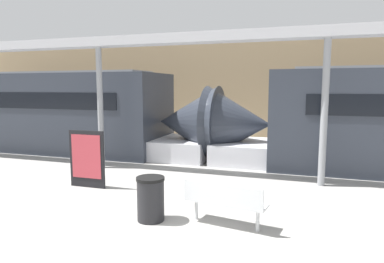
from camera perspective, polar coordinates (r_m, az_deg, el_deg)
ground_plane at (r=6.10m, az=-10.26°, el=-17.75°), size 60.00×60.00×0.00m
station_wall at (r=17.29m, az=9.16°, el=7.02°), size 56.00×0.20×5.00m
train_right at (r=15.84m, az=-23.93°, el=2.90°), size 15.33×2.93×3.20m
bench_near at (r=6.47m, az=5.40°, el=-11.27°), size 1.59×0.69×0.84m
trash_bin at (r=6.80m, az=-6.91°, el=-11.05°), size 0.55×0.55×0.86m
poster_board at (r=9.23m, az=-17.11°, el=-4.37°), size 1.00×0.07×1.48m
support_column_near at (r=11.24m, az=-15.03°, el=3.70°), size 0.18×0.18×3.81m
support_column_far at (r=9.46m, az=21.18°, el=2.82°), size 0.18×0.18×3.81m
canopy_beam at (r=11.31m, az=-15.39°, el=14.11°), size 28.00×0.60×0.28m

